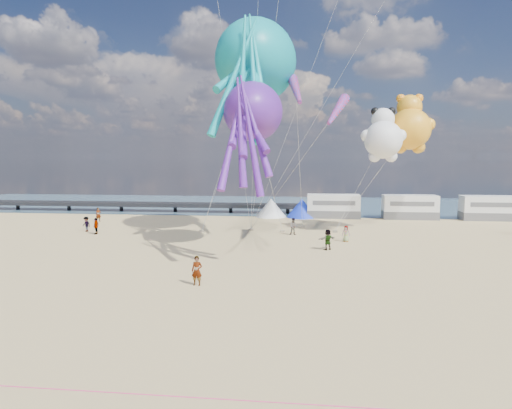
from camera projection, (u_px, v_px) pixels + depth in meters
name	position (u px, v px, depth m)	size (l,w,h in m)	color
ground	(243.00, 339.00, 19.63)	(120.00, 120.00, 0.00)	#DDBF7F
water	(291.00, 205.00, 73.98)	(120.00, 120.00, 0.00)	#3C6074
pier	(95.00, 204.00, 66.15)	(60.00, 3.00, 0.50)	black
motorhome_0	(333.00, 206.00, 58.33)	(6.60, 2.50, 3.00)	silver
motorhome_1	(410.00, 207.00, 57.26)	(6.60, 2.50, 3.00)	silver
motorhome_2	(489.00, 208.00, 56.19)	(6.60, 2.50, 3.00)	silver
tent_white	(271.00, 208.00, 59.26)	(4.00, 4.00, 2.40)	white
tent_blue	(302.00, 208.00, 58.81)	(4.00, 4.00, 2.40)	#1933CC
rope_line	(221.00, 399.00, 14.69)	(0.03, 0.03, 34.00)	#F2338C
standing_person	(197.00, 271.00, 27.67)	(0.66, 0.43, 1.81)	tan
beachgoer_0	(346.00, 234.00, 41.91)	(0.54, 0.36, 1.49)	#7F6659
beachgoer_1	(294.00, 226.00, 45.53)	(0.84, 0.54, 1.71)	#7F6659
beachgoer_2	(86.00, 224.00, 47.52)	(0.77, 0.60, 1.58)	#7F6659
beachgoer_3	(96.00, 226.00, 45.95)	(1.07, 0.61, 1.66)	#7F6659
beachgoer_4	(328.00, 240.00, 38.24)	(1.02, 0.43, 1.75)	#7F6659
beachgoer_5	(98.00, 215.00, 54.88)	(1.59, 0.51, 1.71)	#7F6659
sandbag_a	(202.00, 231.00, 47.21)	(0.50, 0.35, 0.22)	gray
sandbag_b	(282.00, 231.00, 47.12)	(0.50, 0.35, 0.22)	gray
sandbag_c	(335.00, 231.00, 47.17)	(0.50, 0.35, 0.22)	gray
sandbag_d	(303.00, 227.00, 50.24)	(0.50, 0.35, 0.22)	gray
sandbag_e	(251.00, 230.00, 48.15)	(0.50, 0.35, 0.22)	gray
kite_octopus_teal	(256.00, 62.00, 44.29)	(5.42, 12.64, 14.44)	#0F99A1
kite_octopus_purple	(253.00, 112.00, 37.41)	(4.25, 9.93, 11.34)	#5A2195
kite_panda	(383.00, 140.00, 44.29)	(4.48, 4.22, 6.33)	white
kite_teddy_orange	(410.00, 129.00, 46.10)	(5.06, 4.76, 7.14)	#F8A321
windsock_left	(245.00, 106.00, 44.60)	(1.10, 6.10, 6.10)	red
windsock_mid	(296.00, 90.00, 40.77)	(1.00, 6.89, 6.89)	red
windsock_right	(337.00, 110.00, 38.12)	(0.90, 5.27, 5.27)	red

